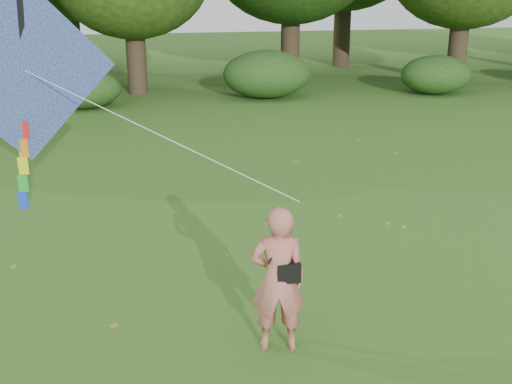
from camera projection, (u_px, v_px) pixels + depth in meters
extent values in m
plane|color=#265114|center=(335.00, 344.00, 8.46)|extent=(100.00, 100.00, 0.00)
imported|color=#C0685A|center=(278.00, 279.00, 8.08)|extent=(0.78, 0.58, 1.95)
cube|color=black|center=(288.00, 271.00, 8.04)|extent=(0.30, 0.20, 0.26)
cylinder|color=black|center=(279.00, 245.00, 7.89)|extent=(0.33, 0.14, 0.47)
cube|color=#24499E|center=(24.00, 70.00, 8.75)|extent=(2.43, 1.01, 2.60)
cube|color=black|center=(24.00, 70.00, 8.78)|extent=(0.23, 0.35, 2.38)
cylinder|color=white|center=(153.00, 132.00, 8.25)|extent=(3.34, 2.23, 1.39)
cube|color=red|center=(24.00, 130.00, 9.02)|extent=(0.14, 0.06, 0.26)
cube|color=orange|center=(23.00, 148.00, 9.09)|extent=(0.14, 0.06, 0.26)
cube|color=yellow|center=(23.00, 166.00, 9.17)|extent=(0.14, 0.06, 0.26)
cube|color=green|center=(23.00, 183.00, 9.25)|extent=(0.14, 0.06, 0.26)
cube|color=blue|center=(23.00, 200.00, 9.33)|extent=(0.14, 0.06, 0.26)
cylinder|color=#3A2D1E|center=(136.00, 55.00, 26.16)|extent=(0.80, 0.80, 3.15)
cylinder|color=#3A2D1E|center=(290.00, 40.00, 29.25)|extent=(0.86, 0.86, 3.67)
cylinder|color=#3A2D1E|center=(458.00, 46.00, 28.29)|extent=(0.83, 0.83, 3.43)
cylinder|color=#3A2D1E|center=(72.00, 36.00, 32.50)|extent=(0.84, 0.84, 3.50)
cylinder|color=#3A2D1E|center=(342.00, 28.00, 34.13)|extent=(0.90, 0.90, 4.02)
ellipsoid|color=#264919|center=(84.00, 89.00, 23.36)|extent=(2.66, 2.09, 1.42)
ellipsoid|color=#264919|center=(267.00, 74.00, 25.36)|extent=(3.50, 2.75, 1.88)
ellipsoid|color=#264919|center=(436.00, 75.00, 26.26)|extent=(2.94, 2.31, 1.58)
cube|color=olive|center=(387.00, 223.00, 12.58)|extent=(0.11, 0.14, 0.01)
cube|color=olive|center=(395.00, 153.00, 17.61)|extent=(0.13, 0.14, 0.01)
cube|color=olive|center=(114.00, 325.00, 8.89)|extent=(0.14, 0.13, 0.01)
cube|color=olive|center=(404.00, 227.00, 12.40)|extent=(0.13, 0.14, 0.01)
cube|color=olive|center=(14.00, 266.00, 10.71)|extent=(0.10, 0.13, 0.01)
cube|color=olive|center=(340.00, 215.00, 12.99)|extent=(0.10, 0.13, 0.01)
cube|color=olive|center=(357.00, 140.00, 18.98)|extent=(0.09, 0.12, 0.01)
cube|color=olive|center=(296.00, 161.00, 16.84)|extent=(0.14, 0.14, 0.01)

